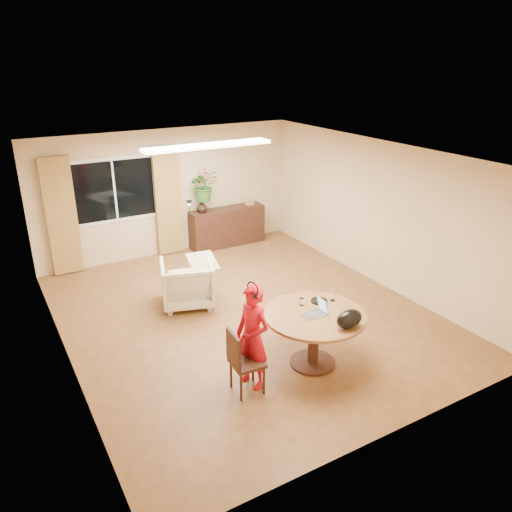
{
  "coord_description": "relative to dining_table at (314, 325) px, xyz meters",
  "views": [
    {
      "loc": [
        -3.45,
        -6.35,
        3.97
      ],
      "look_at": [
        0.1,
        -0.2,
        1.08
      ],
      "focal_mm": 35.0,
      "sensor_mm": 36.0,
      "label": 1
    }
  ],
  "objects": [
    {
      "name": "curtain_right",
      "position": [
        -0.19,
        4.85,
        0.54
      ],
      "size": [
        0.55,
        0.08,
        2.25
      ],
      "primitive_type": "cube",
      "color": "olive",
      "rests_on": "wall_back"
    },
    {
      "name": "bouquet",
      "position": [
        0.56,
        4.71,
        0.81
      ],
      "size": [
        0.66,
        0.59,
        0.66
      ],
      "primitive_type": "imported",
      "rotation": [
        0.0,
        0.0,
        -0.13
      ],
      "color": "#326325",
      "rests_on": "vase"
    },
    {
      "name": "wine_glass",
      "position": [
        0.44,
        0.19,
        0.26
      ],
      "size": [
        0.08,
        0.08,
        0.2
      ],
      "primitive_type": null,
      "rotation": [
        0.0,
        0.0,
        -0.13
      ],
      "color": "white",
      "rests_on": "dining_table"
    },
    {
      "name": "dining_chair",
      "position": [
        -1.07,
        -0.07,
        -0.17
      ],
      "size": [
        0.45,
        0.41,
        0.88
      ],
      "primitive_type": null,
      "rotation": [
        0.0,
        0.0,
        -0.07
      ],
      "color": "black",
      "rests_on": "floor"
    },
    {
      "name": "dining_table",
      "position": [
        0.0,
        0.0,
        0.0
      ],
      "size": [
        1.36,
        1.36,
        0.77
      ],
      "color": "brown",
      "rests_on": "floor"
    },
    {
      "name": "sideboard",
      "position": [
        1.08,
        4.71,
        -0.19
      ],
      "size": [
        1.68,
        0.41,
        0.84
      ],
      "primitive_type": "cube",
      "color": "black",
      "rests_on": "floor"
    },
    {
      "name": "tumbler",
      "position": [
        -0.01,
        0.3,
        0.22
      ],
      "size": [
        0.08,
        0.08,
        0.1
      ],
      "primitive_type": null,
      "rotation": [
        0.0,
        0.0,
        -0.25
      ],
      "color": "white",
      "rests_on": "dining_table"
    },
    {
      "name": "wall_right",
      "position": [
        2.61,
        1.7,
        0.69
      ],
      "size": [
        0.0,
        6.5,
        6.5
      ],
      "primitive_type": "plane",
      "rotation": [
        1.57,
        0.0,
        -1.57
      ],
      "color": "tan",
      "rests_on": "floor"
    },
    {
      "name": "ceiling_panel",
      "position": [
        -0.14,
        2.9,
        1.96
      ],
      "size": [
        2.2,
        0.35,
        0.05
      ],
      "primitive_type": "cube",
      "color": "white",
      "rests_on": "ceiling"
    },
    {
      "name": "laptop",
      "position": [
        -0.04,
        -0.01,
        0.27
      ],
      "size": [
        0.34,
        0.24,
        0.22
      ],
      "primitive_type": null,
      "rotation": [
        0.0,
        0.0,
        -0.06
      ],
      "color": "#B7B7BC",
      "rests_on": "dining_table"
    },
    {
      "name": "curtain_left",
      "position": [
        -2.29,
        4.85,
        0.54
      ],
      "size": [
        0.55,
        0.08,
        2.25
      ],
      "primitive_type": "cube",
      "color": "olive",
      "rests_on": "wall_back"
    },
    {
      "name": "child",
      "position": [
        -0.94,
        0.02,
        0.09
      ],
      "size": [
        0.58,
        0.46,
        1.39
      ],
      "primitive_type": "imported",
      "rotation": [
        0.0,
        0.0,
        -1.28
      ],
      "color": "#BA2F0E",
      "rests_on": "floor"
    },
    {
      "name": "handbag",
      "position": [
        0.16,
        -0.5,
        0.29
      ],
      "size": [
        0.4,
        0.27,
        0.25
      ],
      "primitive_type": null,
      "rotation": [
        0.0,
        0.0,
        0.16
      ],
      "color": "black",
      "rests_on": "dining_table"
    },
    {
      "name": "desk_lamp",
      "position": [
        0.19,
        4.66,
        0.4
      ],
      "size": [
        0.17,
        0.17,
        0.33
      ],
      "primitive_type": null,
      "rotation": [
        0.0,
        0.0,
        0.34
      ],
      "color": "black",
      "rests_on": "sideboard"
    },
    {
      "name": "pot_lid",
      "position": [
        0.26,
        0.26,
        0.18
      ],
      "size": [
        0.28,
        0.28,
        0.04
      ],
      "primitive_type": null,
      "rotation": [
        0.0,
        0.0,
        -0.22
      ],
      "color": "white",
      "rests_on": "dining_table"
    },
    {
      "name": "wall_left",
      "position": [
        -2.89,
        1.7,
        0.69
      ],
      "size": [
        0.0,
        6.5,
        6.5
      ],
      "primitive_type": "plane",
      "rotation": [
        1.57,
        0.0,
        1.57
      ],
      "color": "tan",
      "rests_on": "floor"
    },
    {
      "name": "window",
      "position": [
        -1.24,
        4.93,
        0.89
      ],
      "size": [
        1.7,
        0.03,
        1.3
      ],
      "color": "white",
      "rests_on": "wall_back"
    },
    {
      "name": "throw",
      "position": [
        -0.5,
        2.48,
        0.19
      ],
      "size": [
        0.51,
        0.6,
        0.03
      ],
      "primitive_type": null,
      "rotation": [
        0.0,
        0.0,
        -0.12
      ],
      "color": "beige",
      "rests_on": "armchair"
    },
    {
      "name": "book_stack",
      "position": [
        1.65,
        4.71,
        0.27
      ],
      "size": [
        0.21,
        0.18,
        0.08
      ],
      "primitive_type": null,
      "rotation": [
        0.0,
        0.0,
        -0.24
      ],
      "color": "#8D5F47",
      "rests_on": "sideboard"
    },
    {
      "name": "armchair",
      "position": [
        -0.8,
        2.5,
        -0.22
      ],
      "size": [
        1.06,
        1.08,
        0.79
      ],
      "primitive_type": "imported",
      "rotation": [
        0.0,
        0.0,
        2.83
      ],
      "color": "#C0B998",
      "rests_on": "floor"
    },
    {
      "name": "ceiling",
      "position": [
        -0.14,
        1.7,
        1.99
      ],
      "size": [
        6.5,
        6.5,
        0.0
      ],
      "primitive_type": "plane",
      "rotation": [
        3.14,
        0.0,
        0.0
      ],
      "color": "white",
      "rests_on": "wall_back"
    },
    {
      "name": "vase",
      "position": [
        0.49,
        4.71,
        0.36
      ],
      "size": [
        0.26,
        0.26,
        0.25
      ],
      "primitive_type": "imported",
      "rotation": [
        0.0,
        0.0,
        0.08
      ],
      "color": "black",
      "rests_on": "sideboard"
    },
    {
      "name": "wall_back",
      "position": [
        -0.14,
        4.95,
        0.69
      ],
      "size": [
        5.5,
        0.0,
        5.5
      ],
      "primitive_type": "plane",
      "rotation": [
        1.57,
        0.0,
        0.0
      ],
      "color": "tan",
      "rests_on": "floor"
    },
    {
      "name": "floor",
      "position": [
        -0.14,
        1.7,
        -0.61
      ],
      "size": [
        6.5,
        6.5,
        0.0
      ],
      "primitive_type": "plane",
      "color": "brown",
      "rests_on": "ground"
    }
  ]
}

